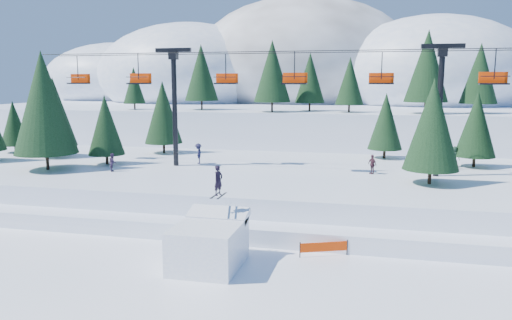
% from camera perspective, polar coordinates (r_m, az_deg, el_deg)
% --- Properties ---
extents(ground, '(160.00, 160.00, 0.00)m').
position_cam_1_polar(ground, '(26.41, -5.51, -13.15)').
color(ground, white).
rests_on(ground, ground).
extents(mid_shelf, '(70.00, 22.00, 2.50)m').
position_cam_1_polar(mid_shelf, '(42.80, 2.17, -2.73)').
color(mid_shelf, white).
rests_on(mid_shelf, ground).
extents(berm, '(70.00, 6.00, 1.10)m').
position_cam_1_polar(berm, '(33.48, -1.12, -7.29)').
color(berm, white).
rests_on(berm, ground).
extents(mountain_ridge, '(119.00, 60.00, 26.46)m').
position_cam_1_polar(mountain_ridge, '(97.39, 5.52, 8.76)').
color(mountain_ridge, white).
rests_on(mountain_ridge, ground).
extents(jump_kicker, '(3.46, 4.71, 5.30)m').
position_cam_1_polar(jump_kicker, '(27.44, -5.37, -9.43)').
color(jump_kicker, white).
rests_on(jump_kicker, ground).
extents(chairlift, '(46.00, 3.21, 10.28)m').
position_cam_1_polar(chairlift, '(41.78, 3.65, 8.12)').
color(chairlift, black).
rests_on(chairlift, mid_shelf).
extents(conifer_stand, '(61.62, 17.42, 9.98)m').
position_cam_1_polar(conifer_stand, '(41.96, 6.87, 5.17)').
color(conifer_stand, black).
rests_on(conifer_stand, mid_shelf).
extents(distant_skiers, '(29.05, 9.60, 1.85)m').
position_cam_1_polar(distant_skiers, '(43.56, 2.15, 0.31)').
color(distant_skiers, '#482631').
rests_on(distant_skiers, mid_shelf).
extents(banner_near, '(2.65, 1.13, 0.90)m').
position_cam_1_polar(banner_near, '(29.25, 7.75, -9.83)').
color(banner_near, black).
rests_on(banner_near, ground).
extents(banner_far, '(2.71, 0.96, 0.90)m').
position_cam_1_polar(banner_far, '(31.07, 19.84, -9.16)').
color(banner_far, black).
rests_on(banner_far, ground).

